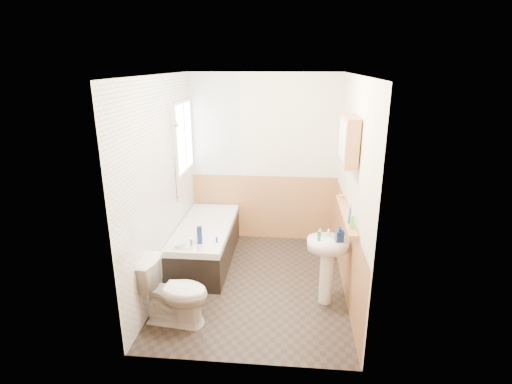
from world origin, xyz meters
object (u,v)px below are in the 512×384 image
bathtub (206,242)px  pine_shelf (346,214)px  medicine_cabinet (349,140)px  sink (327,257)px  toilet (174,292)px

bathtub → pine_shelf: 2.02m
pine_shelf → medicine_cabinet: 0.83m
sink → pine_shelf: bearing=33.6°
toilet → medicine_cabinet: medicine_cabinet is taller
bathtub → sink: sink is taller
medicine_cabinet → bathtub: bearing=159.7°
sink → pine_shelf: (0.20, 0.20, 0.45)m
bathtub → toilet: toilet is taller
bathtub → sink: bearing=-28.5°
bathtub → sink: 1.81m
bathtub → medicine_cabinet: bearing=-20.3°
pine_shelf → sink: bearing=-134.6°
bathtub → toilet: size_ratio=2.28×
bathtub → medicine_cabinet: 2.43m
bathtub → pine_shelf: (1.77, -0.65, 0.73)m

